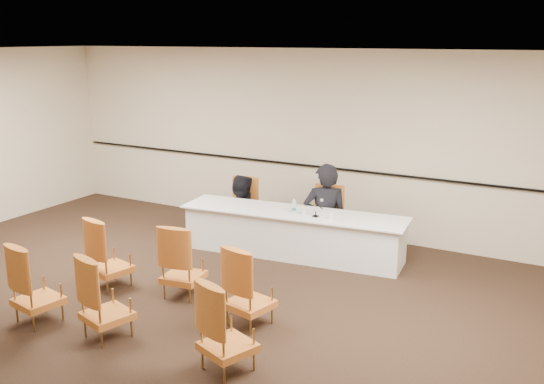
{
  "coord_description": "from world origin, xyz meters",
  "views": [
    {
      "loc": [
        4.13,
        -4.97,
        3.18
      ],
      "look_at": [
        -0.02,
        2.6,
        0.96
      ],
      "focal_mm": 40.0,
      "sensor_mm": 36.0,
      "label": 1
    }
  ],
  "objects_px": {
    "coffee_cup": "(331,216)",
    "aud_chair_front_left": "(110,252)",
    "aud_chair_back_left": "(37,283)",
    "drinking_glass": "(304,211)",
    "aud_chair_back_right": "(227,325)",
    "panelist_second": "(241,223)",
    "aud_chair_back_mid": "(106,296)",
    "aud_chair_front_right": "(249,285)",
    "panelist_second_chair": "(240,208)",
    "microphone": "(316,208)",
    "panelist_main": "(325,223)",
    "panelist_main_chair": "(325,218)",
    "panel_table": "(293,233)",
    "water_bottle": "(294,206)",
    "aud_chair_front_mid": "(183,260)"
  },
  "relations": [
    {
      "from": "aud_chair_front_right",
      "to": "aud_chair_back_right",
      "type": "relative_size",
      "value": 1.0
    },
    {
      "from": "panelist_main_chair",
      "to": "coffee_cup",
      "type": "bearing_deg",
      "value": -66.26
    },
    {
      "from": "drinking_glass",
      "to": "aud_chair_back_mid",
      "type": "bearing_deg",
      "value": -104.51
    },
    {
      "from": "panelist_main",
      "to": "microphone",
      "type": "distance_m",
      "value": 0.76
    },
    {
      "from": "panelist_second",
      "to": "coffee_cup",
      "type": "distance_m",
      "value": 1.94
    },
    {
      "from": "aud_chair_front_right",
      "to": "aud_chair_back_right",
      "type": "bearing_deg",
      "value": -59.14
    },
    {
      "from": "drinking_glass",
      "to": "aud_chair_back_mid",
      "type": "xyz_separation_m",
      "value": [
        -0.82,
        -3.18,
        -0.25
      ]
    },
    {
      "from": "panelist_second_chair",
      "to": "aud_chair_front_right",
      "type": "bearing_deg",
      "value": -62.61
    },
    {
      "from": "aud_chair_front_left",
      "to": "aud_chair_front_right",
      "type": "bearing_deg",
      "value": 11.26
    },
    {
      "from": "panelist_main_chair",
      "to": "microphone",
      "type": "xyz_separation_m",
      "value": [
        0.12,
        -0.63,
        0.33
      ]
    },
    {
      "from": "coffee_cup",
      "to": "aud_chair_front_left",
      "type": "xyz_separation_m",
      "value": [
        -2.19,
        -2.1,
        -0.26
      ]
    },
    {
      "from": "aud_chair_back_mid",
      "to": "panelist_main_chair",
      "type": "bearing_deg",
      "value": 93.69
    },
    {
      "from": "aud_chair_back_left",
      "to": "drinking_glass",
      "type": "bearing_deg",
      "value": 72.11
    },
    {
      "from": "panelist_main",
      "to": "panelist_second",
      "type": "height_order",
      "value": "panelist_main"
    },
    {
      "from": "coffee_cup",
      "to": "aud_chair_front_left",
      "type": "height_order",
      "value": "aud_chair_front_left"
    },
    {
      "from": "coffee_cup",
      "to": "aud_chair_front_right",
      "type": "relative_size",
      "value": 0.12
    },
    {
      "from": "panelist_second_chair",
      "to": "coffee_cup",
      "type": "relative_size",
      "value": 8.17
    },
    {
      "from": "aud_chair_back_right",
      "to": "aud_chair_back_mid",
      "type": "bearing_deg",
      "value": -157.42
    },
    {
      "from": "panelist_second",
      "to": "aud_chair_back_mid",
      "type": "bearing_deg",
      "value": 86.21
    },
    {
      "from": "aud_chair_front_left",
      "to": "aud_chair_back_left",
      "type": "xyz_separation_m",
      "value": [
        -0.02,
        -1.14,
        0.0
      ]
    },
    {
      "from": "panelist_second",
      "to": "microphone",
      "type": "relative_size",
      "value": 6.44
    },
    {
      "from": "panel_table",
      "to": "aud_chair_back_mid",
      "type": "relative_size",
      "value": 3.56
    },
    {
      "from": "aud_chair_front_left",
      "to": "aud_chair_front_mid",
      "type": "bearing_deg",
      "value": 25.85
    },
    {
      "from": "panelist_main",
      "to": "aud_chair_front_right",
      "type": "height_order",
      "value": "panelist_main"
    },
    {
      "from": "panelist_main",
      "to": "panelist_main_chair",
      "type": "relative_size",
      "value": 1.97
    },
    {
      "from": "aud_chair_front_left",
      "to": "aud_chair_front_right",
      "type": "height_order",
      "value": "same"
    },
    {
      "from": "microphone",
      "to": "aud_chair_front_left",
      "type": "xyz_separation_m",
      "value": [
        -1.94,
        -2.12,
        -0.33
      ]
    },
    {
      "from": "microphone",
      "to": "aud_chair_front_right",
      "type": "relative_size",
      "value": 0.26
    },
    {
      "from": "drinking_glass",
      "to": "aud_chair_back_right",
      "type": "distance_m",
      "value": 3.21
    },
    {
      "from": "panelist_second",
      "to": "panelist_second_chair",
      "type": "distance_m",
      "value": 0.25
    },
    {
      "from": "microphone",
      "to": "aud_chair_back_left",
      "type": "xyz_separation_m",
      "value": [
        -1.97,
        -3.26,
        -0.33
      ]
    },
    {
      "from": "panelist_main_chair",
      "to": "drinking_glass",
      "type": "relative_size",
      "value": 9.5
    },
    {
      "from": "microphone",
      "to": "aud_chair_front_left",
      "type": "distance_m",
      "value": 2.9
    },
    {
      "from": "drinking_glass",
      "to": "coffee_cup",
      "type": "xyz_separation_m",
      "value": [
        0.44,
        -0.04,
        0.01
      ]
    },
    {
      "from": "aud_chair_back_left",
      "to": "panelist_main",
      "type": "bearing_deg",
      "value": 75.17
    },
    {
      "from": "panel_table",
      "to": "panelist_main",
      "type": "bearing_deg",
      "value": 57.04
    },
    {
      "from": "panelist_main_chair",
      "to": "aud_chair_back_mid",
      "type": "height_order",
      "value": "same"
    },
    {
      "from": "coffee_cup",
      "to": "aud_chair_front_left",
      "type": "distance_m",
      "value": 3.05
    },
    {
      "from": "aud_chair_front_mid",
      "to": "microphone",
      "type": "bearing_deg",
      "value": 55.28
    },
    {
      "from": "panelist_main_chair",
      "to": "panel_table",
      "type": "bearing_deg",
      "value": -122.96
    },
    {
      "from": "coffee_cup",
      "to": "aud_chair_front_left",
      "type": "relative_size",
      "value": 0.12
    },
    {
      "from": "panel_table",
      "to": "microphone",
      "type": "height_order",
      "value": "microphone"
    },
    {
      "from": "panelist_second",
      "to": "drinking_glass",
      "type": "relative_size",
      "value": 16.03
    },
    {
      "from": "panel_table",
      "to": "drinking_glass",
      "type": "relative_size",
      "value": 33.78
    },
    {
      "from": "panelist_main",
      "to": "aud_chair_front_left",
      "type": "bearing_deg",
      "value": 30.62
    },
    {
      "from": "panelist_second",
      "to": "coffee_cup",
      "type": "height_order",
      "value": "panelist_second"
    },
    {
      "from": "water_bottle",
      "to": "aud_chair_front_mid",
      "type": "relative_size",
      "value": 0.22
    },
    {
      "from": "panelist_main_chair",
      "to": "coffee_cup",
      "type": "relative_size",
      "value": 8.17
    },
    {
      "from": "coffee_cup",
      "to": "aud_chair_back_left",
      "type": "xyz_separation_m",
      "value": [
        -2.21,
        -3.24,
        -0.26
      ]
    },
    {
      "from": "panelist_main",
      "to": "aud_chair_back_left",
      "type": "relative_size",
      "value": 1.97
    }
  ]
}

